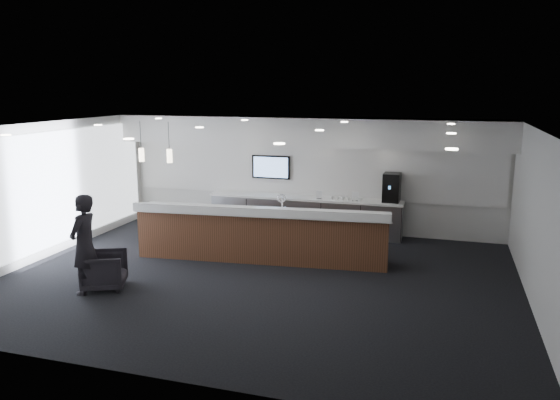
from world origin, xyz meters
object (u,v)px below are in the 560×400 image
(coffee_machine, at_px, (392,188))
(armchair, at_px, (105,270))
(service_counter, at_px, (262,234))
(lounge_guest, at_px, (84,244))

(coffee_machine, bearing_deg, armchair, -131.65)
(service_counter, relative_size, coffee_machine, 7.86)
(armchair, xyz_separation_m, lounge_guest, (-0.20, -0.27, 0.57))
(armchair, bearing_deg, service_counter, -65.67)
(armchair, relative_size, lounge_guest, 0.42)
(coffee_machine, xyz_separation_m, lounge_guest, (-5.00, -5.34, -0.38))
(service_counter, relative_size, lounge_guest, 3.03)
(service_counter, distance_m, coffee_machine, 3.67)
(lounge_guest, bearing_deg, armchair, 140.63)
(service_counter, height_order, coffee_machine, coffee_machine)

